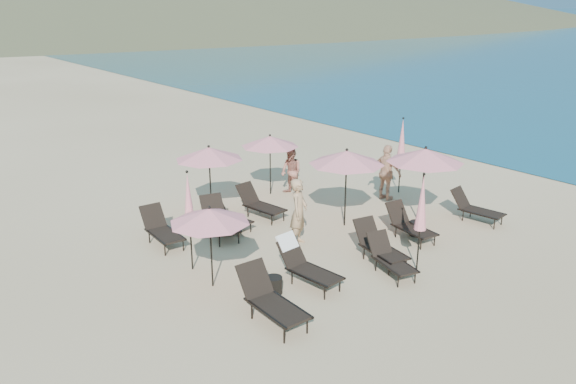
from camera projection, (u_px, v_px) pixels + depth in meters
ground at (397, 257)px, 14.92m from camera, size 800.00×800.00×0.00m
lounger_0 at (270, 299)px, 11.77m from camera, size 0.72×1.86×1.07m
lounger_1 at (304, 263)px, 13.37m from camera, size 0.86×1.81×1.09m
lounger_2 at (390, 258)px, 13.90m from camera, size 0.92×1.64×0.89m
lounger_3 at (379, 245)px, 14.55m from camera, size 0.91×1.79×0.98m
lounger_4 at (409, 224)px, 15.98m from camera, size 0.78×1.69×0.94m
lounger_5 at (475, 207)px, 17.31m from camera, size 0.87×1.71×0.94m
lounger_6 at (161, 229)px, 15.61m from camera, size 0.69×1.71×0.98m
lounger_7 at (227, 215)px, 16.72m from camera, size 0.90×1.65×0.90m
lounger_8 at (219, 219)px, 16.23m from camera, size 1.03×1.89×1.03m
lounger_9 at (259, 203)px, 17.63m from camera, size 0.93×1.79×0.98m
umbrella_open_0 at (210, 216)px, 12.82m from camera, size 1.88×1.88×2.02m
umbrella_open_1 at (347, 158)px, 16.42m from camera, size 2.24×2.24×2.41m
umbrella_open_2 at (425, 156)px, 16.48m from camera, size 2.28×2.28×2.45m
umbrella_open_3 at (209, 153)px, 17.33m from camera, size 2.12×2.12×2.28m
umbrella_open_4 at (270, 141)px, 19.34m from camera, size 2.01×2.01×2.17m
umbrella_closed_0 at (422, 203)px, 13.65m from camera, size 0.30×0.30×2.56m
umbrella_closed_1 at (402, 141)px, 19.52m from camera, size 0.32×0.32×2.72m
umbrella_closed_2 at (189, 202)px, 13.67m from camera, size 0.31×0.31×2.61m
side_table_0 at (274, 285)px, 12.97m from camera, size 0.41×0.41×0.41m
side_table_1 at (416, 228)px, 16.29m from camera, size 0.39×0.39×0.42m
beachgoer_a at (299, 212)px, 15.47m from camera, size 0.83×0.77×1.90m
beachgoer_b at (291, 172)px, 19.59m from camera, size 0.65×0.83×1.69m
beachgoer_c at (387, 173)px, 19.07m from camera, size 0.62×1.18×1.93m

